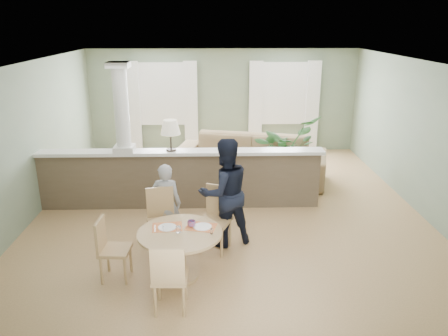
{
  "coord_description": "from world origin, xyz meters",
  "views": [
    {
      "loc": [
        -0.29,
        -7.49,
        3.36
      ],
      "look_at": [
        -0.12,
        -1.0,
        1.17
      ],
      "focal_mm": 35.0,
      "sensor_mm": 36.0,
      "label": 1
    }
  ],
  "objects_px": {
    "child_person": "(166,203)",
    "chair_near": "(169,275)",
    "chair_far_man": "(217,215)",
    "chair_side": "(110,246)",
    "man_person": "(225,193)",
    "dining_table": "(181,241)",
    "chair_far_boy": "(162,217)",
    "houseplant": "(285,152)",
    "sofa": "(249,159)"
  },
  "relations": [
    {
      "from": "child_person",
      "to": "chair_near",
      "type": "bearing_deg",
      "value": 103.31
    },
    {
      "from": "chair_far_man",
      "to": "chair_side",
      "type": "relative_size",
      "value": 1.14
    },
    {
      "from": "child_person",
      "to": "man_person",
      "type": "xyz_separation_m",
      "value": [
        0.91,
        -0.09,
        0.21
      ]
    },
    {
      "from": "dining_table",
      "to": "chair_near",
      "type": "xyz_separation_m",
      "value": [
        -0.08,
        -0.77,
        -0.04
      ]
    },
    {
      "from": "chair_far_boy",
      "to": "child_person",
      "type": "height_order",
      "value": "child_person"
    },
    {
      "from": "houseplant",
      "to": "child_person",
      "type": "distance_m",
      "value": 3.32
    },
    {
      "from": "chair_far_boy",
      "to": "chair_far_man",
      "type": "height_order",
      "value": "chair_far_man"
    },
    {
      "from": "chair_side",
      "to": "man_person",
      "type": "relative_size",
      "value": 0.51
    },
    {
      "from": "chair_near",
      "to": "dining_table",
      "type": "bearing_deg",
      "value": -95.0
    },
    {
      "from": "dining_table",
      "to": "man_person",
      "type": "height_order",
      "value": "man_person"
    },
    {
      "from": "houseplant",
      "to": "chair_far_man",
      "type": "height_order",
      "value": "houseplant"
    },
    {
      "from": "houseplant",
      "to": "man_person",
      "type": "relative_size",
      "value": 0.87
    },
    {
      "from": "dining_table",
      "to": "chair_far_man",
      "type": "relative_size",
      "value": 1.15
    },
    {
      "from": "dining_table",
      "to": "man_person",
      "type": "xyz_separation_m",
      "value": [
        0.62,
        0.96,
        0.31
      ]
    },
    {
      "from": "houseplant",
      "to": "child_person",
      "type": "height_order",
      "value": "houseplant"
    },
    {
      "from": "chair_far_man",
      "to": "man_person",
      "type": "relative_size",
      "value": 0.58
    },
    {
      "from": "chair_far_man",
      "to": "dining_table",
      "type": "bearing_deg",
      "value": -98.96
    },
    {
      "from": "dining_table",
      "to": "chair_far_boy",
      "type": "height_order",
      "value": "chair_far_boy"
    },
    {
      "from": "sofa",
      "to": "dining_table",
      "type": "xyz_separation_m",
      "value": [
        -1.25,
        -3.88,
        0.07
      ]
    },
    {
      "from": "houseplant",
      "to": "man_person",
      "type": "height_order",
      "value": "man_person"
    },
    {
      "from": "sofa",
      "to": "man_person",
      "type": "relative_size",
      "value": 1.91
    },
    {
      "from": "chair_far_man",
      "to": "chair_far_boy",
      "type": "bearing_deg",
      "value": -157.3
    },
    {
      "from": "chair_far_boy",
      "to": "sofa",
      "type": "bearing_deg",
      "value": 47.23
    },
    {
      "from": "chair_side",
      "to": "man_person",
      "type": "distance_m",
      "value": 1.89
    },
    {
      "from": "dining_table",
      "to": "man_person",
      "type": "distance_m",
      "value": 1.19
    },
    {
      "from": "man_person",
      "to": "dining_table",
      "type": "bearing_deg",
      "value": 35.24
    },
    {
      "from": "chair_side",
      "to": "child_person",
      "type": "bearing_deg",
      "value": -29.06
    },
    {
      "from": "chair_far_boy",
      "to": "child_person",
      "type": "distance_m",
      "value": 0.27
    },
    {
      "from": "sofa",
      "to": "child_person",
      "type": "xyz_separation_m",
      "value": [
        -1.55,
        -2.83,
        0.17
      ]
    },
    {
      "from": "chair_side",
      "to": "man_person",
      "type": "bearing_deg",
      "value": -55.31
    },
    {
      "from": "dining_table",
      "to": "man_person",
      "type": "bearing_deg",
      "value": 57.08
    },
    {
      "from": "houseplant",
      "to": "chair_far_boy",
      "type": "xyz_separation_m",
      "value": [
        -2.3,
        -2.67,
        -0.21
      ]
    },
    {
      "from": "chair_side",
      "to": "chair_near",
      "type": "bearing_deg",
      "value": -128.14
    },
    {
      "from": "houseplant",
      "to": "child_person",
      "type": "bearing_deg",
      "value": -132.78
    },
    {
      "from": "man_person",
      "to": "chair_side",
      "type": "bearing_deg",
      "value": 9.62
    },
    {
      "from": "chair_far_boy",
      "to": "chair_side",
      "type": "relative_size",
      "value": 1.11
    },
    {
      "from": "chair_far_boy",
      "to": "chair_side",
      "type": "height_order",
      "value": "chair_far_boy"
    },
    {
      "from": "chair_far_man",
      "to": "houseplant",
      "type": "bearing_deg",
      "value": 83.27
    },
    {
      "from": "chair_near",
      "to": "man_person",
      "type": "height_order",
      "value": "man_person"
    },
    {
      "from": "houseplant",
      "to": "man_person",
      "type": "xyz_separation_m",
      "value": [
        -1.34,
        -2.52,
        0.11
      ]
    },
    {
      "from": "sofa",
      "to": "man_person",
      "type": "distance_m",
      "value": 3.01
    },
    {
      "from": "chair_far_man",
      "to": "chair_near",
      "type": "xyz_separation_m",
      "value": [
        -0.58,
        -1.59,
        -0.04
      ]
    },
    {
      "from": "dining_table",
      "to": "man_person",
      "type": "relative_size",
      "value": 0.66
    },
    {
      "from": "dining_table",
      "to": "chair_far_man",
      "type": "xyz_separation_m",
      "value": [
        0.49,
        0.82,
        -0.0
      ]
    },
    {
      "from": "chair_far_man",
      "to": "man_person",
      "type": "distance_m",
      "value": 0.37
    },
    {
      "from": "dining_table",
      "to": "chair_far_man",
      "type": "height_order",
      "value": "chair_far_man"
    },
    {
      "from": "sofa",
      "to": "child_person",
      "type": "distance_m",
      "value": 3.23
    },
    {
      "from": "houseplant",
      "to": "chair_far_man",
      "type": "relative_size",
      "value": 1.51
    },
    {
      "from": "houseplant",
      "to": "child_person",
      "type": "xyz_separation_m",
      "value": [
        -2.26,
        -2.44,
        -0.1
      ]
    },
    {
      "from": "chair_far_boy",
      "to": "chair_near",
      "type": "xyz_separation_m",
      "value": [
        0.26,
        -1.58,
        -0.03
      ]
    }
  ]
}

